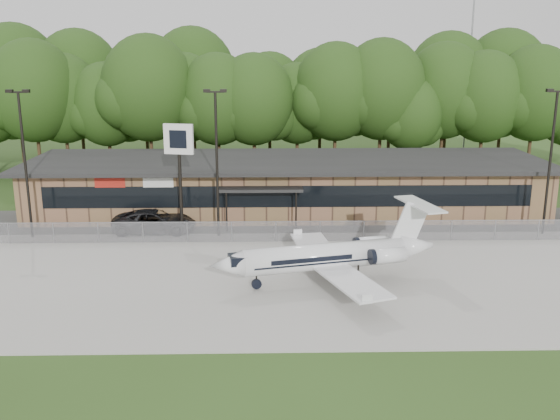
{
  "coord_description": "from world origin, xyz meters",
  "views": [
    {
      "loc": [
        -1.61,
        -25.6,
        12.72
      ],
      "look_at": [
        -0.78,
        12.0,
        3.07
      ],
      "focal_mm": 40.0,
      "sensor_mm": 36.0,
      "label": 1
    }
  ],
  "objects_px": {
    "suv": "(155,221)",
    "pole_sign": "(179,151)",
    "business_jet": "(332,257)",
    "terminal": "(286,184)"
  },
  "relations": [
    {
      "from": "pole_sign",
      "to": "terminal",
      "type": "bearing_deg",
      "value": 56.25
    },
    {
      "from": "suv",
      "to": "pole_sign",
      "type": "relative_size",
      "value": 0.75
    },
    {
      "from": "business_jet",
      "to": "pole_sign",
      "type": "height_order",
      "value": "pole_sign"
    },
    {
      "from": "terminal",
      "to": "business_jet",
      "type": "bearing_deg",
      "value": -83.11
    },
    {
      "from": "business_jet",
      "to": "terminal",
      "type": "bearing_deg",
      "value": 83.07
    },
    {
      "from": "business_jet",
      "to": "suv",
      "type": "xyz_separation_m",
      "value": [
        -11.68,
        10.38,
        -0.76
      ]
    },
    {
      "from": "business_jet",
      "to": "pole_sign",
      "type": "xyz_separation_m",
      "value": [
        -9.6,
        9.52,
        4.47
      ]
    },
    {
      "from": "business_jet",
      "to": "pole_sign",
      "type": "distance_m",
      "value": 14.24
    },
    {
      "from": "terminal",
      "to": "suv",
      "type": "distance_m",
      "value": 11.61
    },
    {
      "from": "suv",
      "to": "pole_sign",
      "type": "distance_m",
      "value": 5.69
    }
  ]
}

